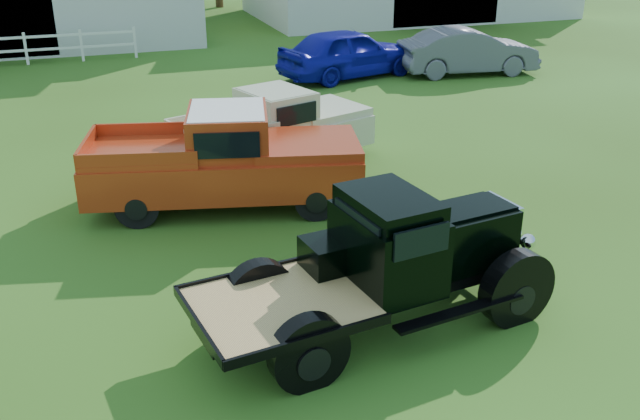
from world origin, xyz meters
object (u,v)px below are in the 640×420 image
object	(u,v)px
red_pickup	(224,158)
misc_car_blue	(349,53)
vintage_flatbed	(381,263)
misc_car_grey	(468,51)
white_pickup	(273,130)

from	to	relation	value
red_pickup	misc_car_blue	xyz separation A→B (m)	(6.45, 9.83, -0.16)
vintage_flatbed	misc_car_grey	distance (m)	16.96
white_pickup	misc_car_blue	xyz separation A→B (m)	(4.91, 7.93, -0.03)
vintage_flatbed	misc_car_blue	distance (m)	15.87
misc_car_blue	red_pickup	bearing A→B (deg)	132.54
vintage_flatbed	misc_car_blue	world-z (taller)	vintage_flatbed
misc_car_blue	misc_car_grey	size ratio (longest dim) A/B	1.04
misc_car_grey	misc_car_blue	bearing A→B (deg)	85.49
vintage_flatbed	red_pickup	world-z (taller)	vintage_flatbed
vintage_flatbed	white_pickup	world-z (taller)	vintage_flatbed
misc_car_blue	misc_car_grey	xyz separation A→B (m)	(4.19, -0.89, -0.06)
white_pickup	misc_car_grey	distance (m)	11.51
red_pickup	white_pickup	xyz separation A→B (m)	(1.54, 1.90, -0.14)
misc_car_blue	misc_car_grey	world-z (taller)	misc_car_blue
vintage_flatbed	misc_car_blue	bearing A→B (deg)	62.35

